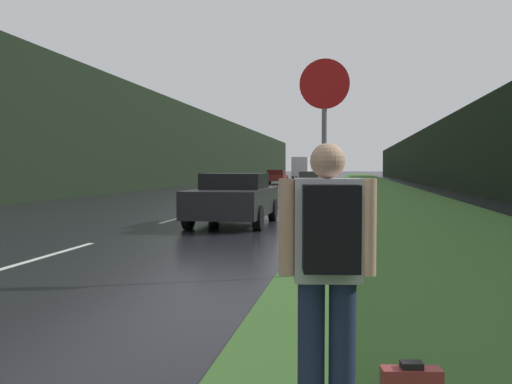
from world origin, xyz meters
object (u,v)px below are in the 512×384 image
Objects in this scene: stop_sign at (324,143)px; car_passing_near at (234,198)px; car_passing_far at (309,180)px; delivery_truck at (302,167)px; car_oncoming at (276,177)px; hitchhiker_with_backpack at (328,263)px.

stop_sign is 0.73× the size of car_passing_near.
car_passing_far is 40.55m from delivery_truck.
car_passing_far is 0.56× the size of delivery_truck.
car_passing_near is at bearing -83.96° from car_oncoming.
car_oncoming reaches higher than car_passing_far.
car_oncoming is at bearing -70.46° from car_passing_far.
stop_sign is 0.64× the size of car_passing_far.
stop_sign is 46.36m from car_oncoming.
delivery_truck reaches higher than car_passing_near.
car_oncoming is at bearing 98.54° from stop_sign.
car_passing_far is (-2.74, 34.16, -1.20)m from stop_sign.
stop_sign reaches higher than car_oncoming.
delivery_truck is at bearing 90.00° from car_oncoming.
car_passing_far is at bearing 94.58° from stop_sign.
hitchhiker_with_backpack is at bearing -81.94° from car_oncoming.
car_passing_near is at bearing -86.50° from delivery_truck.
delivery_truck is at bearing -86.50° from car_passing_near.
delivery_truck reaches higher than hitchhiker_with_backpack.
stop_sign is at bearing -84.72° from delivery_truck.
stop_sign reaches higher than car_passing_far.
stop_sign is 7.33m from car_passing_near.
delivery_truck reaches higher than car_passing_far.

